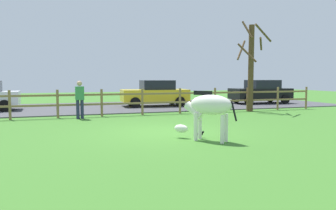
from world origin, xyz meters
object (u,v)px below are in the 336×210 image
(zebra, at_px, (208,108))
(crow_on_grass, at_px, (201,134))
(parked_car_yellow, at_px, (155,93))
(visitor_near_fence, at_px, (80,98))
(bare_tree, at_px, (251,65))
(parked_car_black, at_px, (261,91))

(zebra, xyz_separation_m, crow_on_grass, (-0.01, 0.48, -0.80))
(parked_car_yellow, distance_m, visitor_near_fence, 6.57)
(zebra, bearing_deg, parked_car_yellow, 81.55)
(bare_tree, xyz_separation_m, parked_car_black, (3.34, 3.98, -1.61))
(bare_tree, xyz_separation_m, crow_on_grass, (-5.59, -6.13, -2.33))
(parked_car_yellow, relative_size, visitor_near_fence, 2.48)
(zebra, height_order, visitor_near_fence, visitor_near_fence)
(parked_car_yellow, height_order, parked_car_black, same)
(bare_tree, height_order, zebra, bare_tree)
(zebra, relative_size, parked_car_black, 0.39)
(parked_car_yellow, bearing_deg, zebra, -98.45)
(zebra, bearing_deg, parked_car_black, 49.86)
(crow_on_grass, distance_m, visitor_near_fence, 6.58)
(crow_on_grass, height_order, parked_car_black, parked_car_black)
(parked_car_yellow, bearing_deg, bare_tree, -46.48)
(bare_tree, relative_size, parked_car_yellow, 1.16)
(bare_tree, height_order, parked_car_black, bare_tree)
(parked_car_black, bearing_deg, parked_car_yellow, 178.35)
(zebra, distance_m, visitor_near_fence, 6.97)
(crow_on_grass, distance_m, parked_car_yellow, 10.47)
(crow_on_grass, bearing_deg, visitor_near_fence, 118.38)
(bare_tree, xyz_separation_m, parked_car_yellow, (-3.98, 4.19, -1.61))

